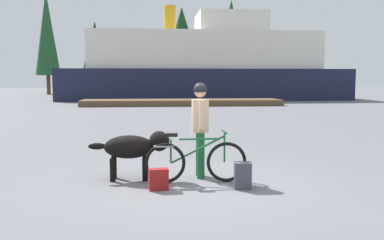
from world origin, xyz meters
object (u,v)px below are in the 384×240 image
Objects in this scene: bicycle at (195,161)px; person_cyclist at (200,120)px; ferry_boat at (204,67)px; backpack at (243,176)px; dog at (134,147)px; handbag_pannier at (158,179)px.

bicycle is 1.03× the size of person_cyclist.
bicycle is 0.07× the size of ferry_boat.
ferry_boat is at bearing 84.16° from backpack.
dog reaches higher than handbag_pannier.
ferry_boat reaches higher than bicycle.
bicycle is 31.06m from ferry_boat.
person_cyclist is 4.97× the size of handbag_pannier.
bicycle is 0.91m from backpack.
handbag_pannier is 31.59m from ferry_boat.
handbag_pannier is at bearing 177.39° from backpack.
bicycle reaches higher than handbag_pannier.
dog is at bearing -99.38° from ferry_boat.
ferry_boat is (5.02, 30.37, 2.25)m from dog.
bicycle is 0.80m from person_cyclist.
ferry_boat is (4.60, 31.14, 2.67)m from handbag_pannier.
bicycle is at bearing -108.17° from person_cyclist.
bicycle reaches higher than backpack.
bicycle reaches higher than dog.
bicycle is at bearing -97.31° from ferry_boat.
person_cyclist is (0.13, 0.40, 0.68)m from bicycle.
person_cyclist is at bearing -97.16° from ferry_boat.
backpack is at bearing -2.61° from handbag_pannier.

